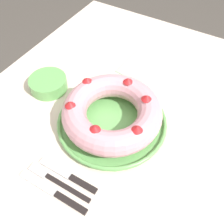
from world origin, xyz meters
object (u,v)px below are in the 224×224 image
(side_bowl, at_px, (48,84))
(bundt_cake, at_px, (112,112))
(fork, at_px, (54,180))
(cake_knife, at_px, (71,177))
(napkin, at_px, (139,66))
(serving_knife, at_px, (57,194))
(serving_dish, at_px, (112,122))

(side_bowl, bearing_deg, bundt_cake, -95.54)
(side_bowl, bearing_deg, fork, -138.66)
(cake_knife, distance_m, napkin, 0.52)
(bundt_cake, distance_m, side_bowl, 0.28)
(side_bowl, bearing_deg, serving_knife, -138.09)
(side_bowl, height_order, napkin, side_bowl)
(cake_knife, bearing_deg, bundt_cake, 1.18)
(serving_dish, relative_size, napkin, 2.16)
(serving_dish, bearing_deg, napkin, 10.37)
(bundt_cake, height_order, serving_knife, bundt_cake)
(cake_knife, xyz_separation_m, napkin, (0.52, 0.05, -0.00))
(napkin, bearing_deg, bundt_cake, -169.64)
(bundt_cake, xyz_separation_m, serving_knife, (-0.28, 0.01, -0.06))
(side_bowl, xyz_separation_m, napkin, (0.27, -0.22, -0.02))
(serving_dish, distance_m, fork, 0.25)
(serving_dish, xyz_separation_m, cake_knife, (-0.22, 0.00, -0.01))
(fork, relative_size, side_bowl, 1.51)
(cake_knife, height_order, napkin, cake_knife)
(cake_knife, bearing_deg, fork, 132.68)
(serving_dish, bearing_deg, cake_knife, 179.26)
(side_bowl, bearing_deg, cake_knife, -131.51)
(bundt_cake, xyz_separation_m, side_bowl, (0.03, 0.28, -0.04))
(serving_dish, xyz_separation_m, napkin, (0.30, 0.05, -0.01))
(fork, height_order, side_bowl, side_bowl)
(cake_knife, bearing_deg, napkin, 7.64)
(cake_knife, relative_size, napkin, 1.18)
(serving_knife, bearing_deg, bundt_cake, 1.02)
(bundt_cake, xyz_separation_m, cake_knife, (-0.22, 0.00, -0.06))
(fork, height_order, cake_knife, cake_knife)
(serving_knife, bearing_deg, cake_knife, -1.55)
(serving_dish, height_order, napkin, serving_dish)
(side_bowl, bearing_deg, napkin, -39.42)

